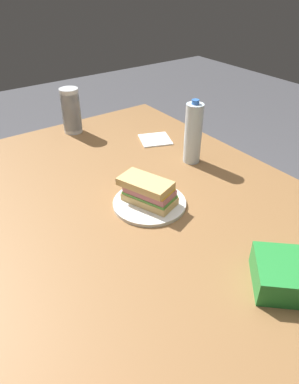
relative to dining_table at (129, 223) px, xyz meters
name	(u,v)px	position (x,y,z in m)	size (l,w,h in m)	color
ground_plane	(134,340)	(0.00, 0.00, -0.69)	(8.00, 8.00, 0.00)	#4C4C51
dining_table	(129,223)	(0.00, 0.00, 0.00)	(1.49, 1.17, 0.77)	olive
paper_plate	(150,203)	(-0.05, -0.05, 0.09)	(0.24, 0.24, 0.01)	white
sandwich	(148,191)	(-0.05, -0.05, 0.14)	(0.20, 0.15, 0.08)	#DBB26B
water_bottle_tall	(193,133)	(0.10, -0.36, 0.20)	(0.07, 0.07, 0.25)	silver
plastic_cup_stack	(71,111)	(0.63, -0.10, 0.19)	(0.08, 0.08, 0.20)	silver
paper_napkin	(155,140)	(0.34, -0.36, 0.09)	(0.13, 0.13, 0.01)	white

